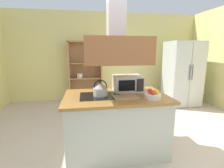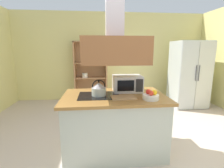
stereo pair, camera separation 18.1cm
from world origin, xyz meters
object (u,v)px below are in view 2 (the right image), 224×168
at_px(dish_cabinet, 91,75).
at_px(cutting_board, 123,97).
at_px(kettle, 99,89).
at_px(refrigerator, 189,74).
at_px(fruit_bowl, 151,96).
at_px(microwave, 127,83).

bearing_deg(dish_cabinet, cutting_board, -79.48).
bearing_deg(cutting_board, kettle, 154.71).
xyz_separation_m(refrigerator, fruit_bowl, (-1.83, -2.22, 0.05)).
height_order(refrigerator, fruit_bowl, refrigerator).
relative_size(microwave, fruit_bowl, 2.07).
height_order(dish_cabinet, fruit_bowl, dish_cabinet).
relative_size(refrigerator, dish_cabinet, 0.99).
bearing_deg(dish_cabinet, refrigerator, -16.33).
bearing_deg(kettle, refrigerator, 37.66).
xyz_separation_m(dish_cabinet, cutting_board, (0.54, -2.91, 0.10)).
bearing_deg(fruit_bowl, microwave, 115.54).
height_order(dish_cabinet, kettle, dish_cabinet).
distance_m(microwave, fruit_bowl, 0.55).
relative_size(refrigerator, cutting_board, 5.31).
xyz_separation_m(refrigerator, microwave, (-2.06, -1.73, 0.13)).
bearing_deg(microwave, kettle, -154.68).
relative_size(cutting_board, fruit_bowl, 1.53).
xyz_separation_m(cutting_board, microwave, (0.13, 0.38, 0.12)).
bearing_deg(microwave, fruit_bowl, -64.46).
relative_size(dish_cabinet, cutting_board, 5.36).
relative_size(kettle, fruit_bowl, 1.07).
distance_m(cutting_board, microwave, 0.42).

